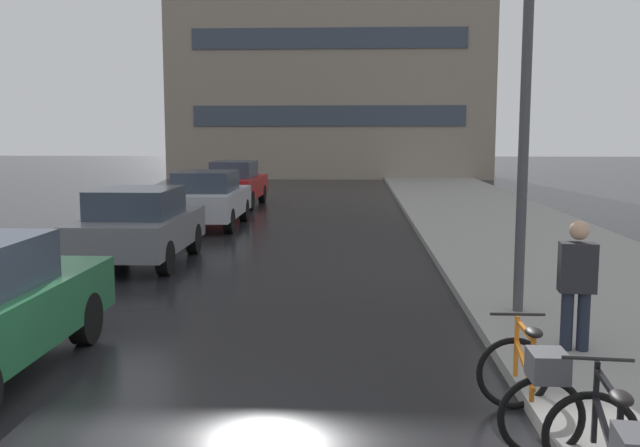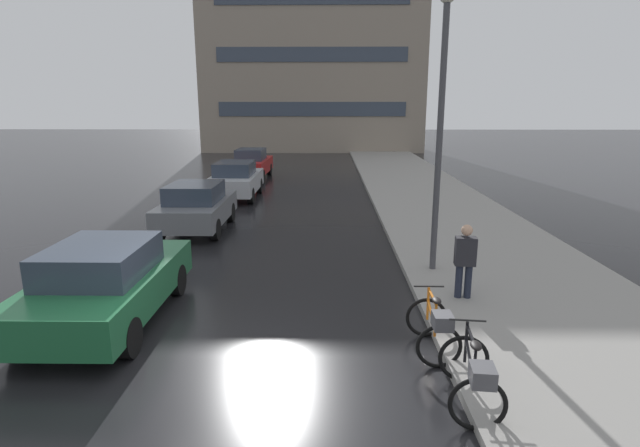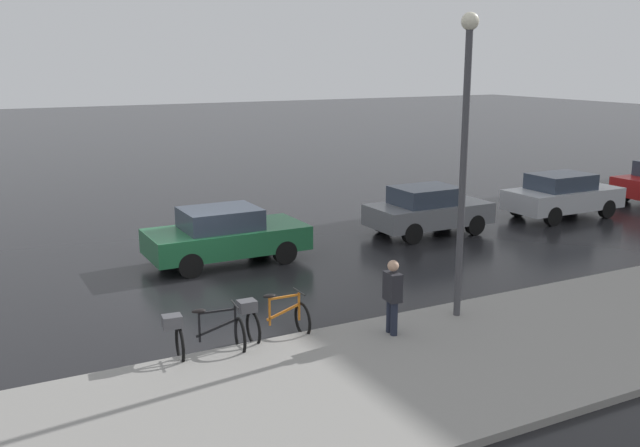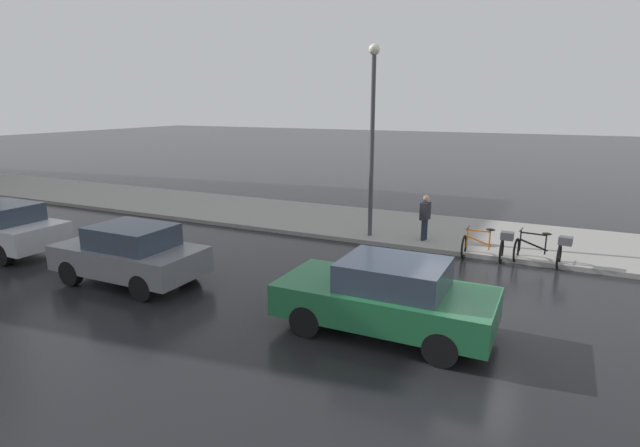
{
  "view_description": "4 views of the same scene",
  "coord_description": "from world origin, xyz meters",
  "px_view_note": "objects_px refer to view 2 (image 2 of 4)",
  "views": [
    {
      "loc": [
        1.98,
        -5.82,
        2.61
      ],
      "look_at": [
        1.48,
        4.64,
        1.26
      ],
      "focal_mm": 40.0,
      "sensor_mm": 36.0,
      "label": 1
    },
    {
      "loc": [
        1.8,
        -7.17,
        3.9
      ],
      "look_at": [
        1.65,
        3.34,
        1.36
      ],
      "focal_mm": 28.0,
      "sensor_mm": 36.0,
      "label": 2
    },
    {
      "loc": [
        15.4,
        -5.17,
        5.38
      ],
      "look_at": [
        1.18,
        2.34,
        1.65
      ],
      "focal_mm": 40.0,
      "sensor_mm": 36.0,
      "label": 3
    },
    {
      "loc": [
        -11.05,
        -1.59,
        4.47
      ],
      "look_at": [
        1.46,
        4.45,
        1.11
      ],
      "focal_mm": 28.0,
      "sensor_mm": 36.0,
      "label": 4
    }
  ],
  "objects_px": {
    "car_silver": "(236,180)",
    "car_red": "(252,164)",
    "streetlamp": "(441,108)",
    "bicycle_nearest": "(473,376)",
    "car_grey": "(196,206)",
    "pedestrian": "(465,260)",
    "car_green": "(106,282)",
    "bicycle_second": "(435,327)"
  },
  "relations": [
    {
      "from": "car_silver",
      "to": "pedestrian",
      "type": "bearing_deg",
      "value": -60.05
    },
    {
      "from": "car_grey",
      "to": "car_silver",
      "type": "xyz_separation_m",
      "value": [
        0.23,
        5.54,
        0.01
      ]
    },
    {
      "from": "bicycle_second",
      "to": "car_red",
      "type": "bearing_deg",
      "value": 106.64
    },
    {
      "from": "streetlamp",
      "to": "bicycle_nearest",
      "type": "bearing_deg",
      "value": -96.32
    },
    {
      "from": "car_grey",
      "to": "car_red",
      "type": "distance_m",
      "value": 11.11
    },
    {
      "from": "bicycle_second",
      "to": "car_green",
      "type": "relative_size",
      "value": 0.32
    },
    {
      "from": "car_green",
      "to": "bicycle_nearest",
      "type": "bearing_deg",
      "value": -24.32
    },
    {
      "from": "pedestrian",
      "to": "car_green",
      "type": "bearing_deg",
      "value": -172.02
    },
    {
      "from": "car_grey",
      "to": "streetlamp",
      "type": "relative_size",
      "value": 0.62
    },
    {
      "from": "bicycle_nearest",
      "to": "pedestrian",
      "type": "relative_size",
      "value": 0.91
    },
    {
      "from": "car_red",
      "to": "streetlamp",
      "type": "bearing_deg",
      "value": -66.86
    },
    {
      "from": "bicycle_second",
      "to": "car_red",
      "type": "xyz_separation_m",
      "value": [
        -5.69,
        19.04,
        0.29
      ]
    },
    {
      "from": "car_silver",
      "to": "car_red",
      "type": "bearing_deg",
      "value": 91.66
    },
    {
      "from": "car_green",
      "to": "car_red",
      "type": "height_order",
      "value": "car_red"
    },
    {
      "from": "car_silver",
      "to": "car_green",
      "type": "bearing_deg",
      "value": -90.62
    },
    {
      "from": "car_green",
      "to": "pedestrian",
      "type": "height_order",
      "value": "pedestrian"
    },
    {
      "from": "bicycle_nearest",
      "to": "car_red",
      "type": "bearing_deg",
      "value": 106.0
    },
    {
      "from": "bicycle_nearest",
      "to": "car_grey",
      "type": "bearing_deg",
      "value": 122.35
    },
    {
      "from": "car_grey",
      "to": "car_red",
      "type": "height_order",
      "value": "car_red"
    },
    {
      "from": "pedestrian",
      "to": "bicycle_second",
      "type": "bearing_deg",
      "value": -115.44
    },
    {
      "from": "bicycle_nearest",
      "to": "car_silver",
      "type": "height_order",
      "value": "car_silver"
    },
    {
      "from": "bicycle_second",
      "to": "car_grey",
      "type": "xyz_separation_m",
      "value": [
        -5.76,
        7.93,
        0.27
      ]
    },
    {
      "from": "bicycle_second",
      "to": "car_green",
      "type": "distance_m",
      "value": 5.79
    },
    {
      "from": "streetlamp",
      "to": "car_green",
      "type": "bearing_deg",
      "value": -157.14
    },
    {
      "from": "car_grey",
      "to": "streetlamp",
      "type": "distance_m",
      "value": 8.26
    },
    {
      "from": "bicycle_nearest",
      "to": "car_grey",
      "type": "height_order",
      "value": "car_grey"
    },
    {
      "from": "bicycle_nearest",
      "to": "car_green",
      "type": "distance_m",
      "value": 6.42
    },
    {
      "from": "bicycle_nearest",
      "to": "car_silver",
      "type": "relative_size",
      "value": 0.36
    },
    {
      "from": "car_silver",
      "to": "car_red",
      "type": "relative_size",
      "value": 0.97
    },
    {
      "from": "car_red",
      "to": "car_grey",
      "type": "bearing_deg",
      "value": -90.36
    },
    {
      "from": "bicycle_second",
      "to": "bicycle_nearest",
      "type": "bearing_deg",
      "value": -82.81
    },
    {
      "from": "bicycle_nearest",
      "to": "car_green",
      "type": "bearing_deg",
      "value": 155.68
    },
    {
      "from": "car_grey",
      "to": "pedestrian",
      "type": "xyz_separation_m",
      "value": [
        6.77,
        -5.81,
        0.15
      ]
    },
    {
      "from": "car_green",
      "to": "pedestrian",
      "type": "relative_size",
      "value": 2.61
    },
    {
      "from": "car_green",
      "to": "car_grey",
      "type": "relative_size",
      "value": 1.11
    },
    {
      "from": "car_silver",
      "to": "car_red",
      "type": "height_order",
      "value": "car_red"
    },
    {
      "from": "car_silver",
      "to": "streetlamp",
      "type": "bearing_deg",
      "value": -56.6
    },
    {
      "from": "bicycle_nearest",
      "to": "car_grey",
      "type": "distance_m",
      "value": 11.12
    },
    {
      "from": "bicycle_nearest",
      "to": "pedestrian",
      "type": "xyz_separation_m",
      "value": [
        0.82,
        3.58,
        0.41
      ]
    },
    {
      "from": "car_grey",
      "to": "pedestrian",
      "type": "height_order",
      "value": "pedestrian"
    },
    {
      "from": "car_green",
      "to": "streetlamp",
      "type": "bearing_deg",
      "value": 22.86
    },
    {
      "from": "streetlamp",
      "to": "bicycle_second",
      "type": "bearing_deg",
      "value": -101.27
    }
  ]
}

